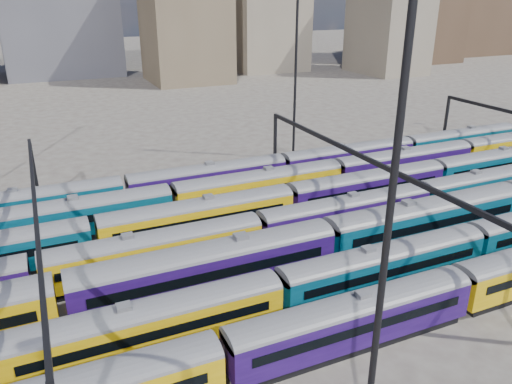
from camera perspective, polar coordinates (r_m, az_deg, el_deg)
name	(u,v)px	position (r m, az deg, el deg)	size (l,w,h in m)	color
ground	(273,248)	(48.34, 1.91, -6.44)	(500.00, 500.00, 0.00)	#46403B
rake_0	(222,355)	(31.98, -3.88, -18.04)	(113.48, 2.77, 4.65)	black
rake_1	(384,262)	(42.31, 14.45, -7.79)	(134.43, 2.81, 4.72)	black
rake_2	(327,238)	(44.44, 8.17, -5.21)	(132.38, 3.23, 5.44)	black
rake_3	(346,210)	(51.04, 10.28, -2.09)	(135.33, 2.83, 4.75)	black
rake_4	(199,214)	(49.49, -6.55, -2.54)	(99.88, 2.93, 4.92)	black
rake_5	(172,198)	(53.57, -9.61, -0.69)	(122.39, 2.99, 5.02)	black
rake_6	(124,189)	(57.46, -14.82, 0.35)	(118.17, 2.88, 4.85)	black
gantry_1	(37,221)	(41.46, -23.72, -3.01)	(0.35, 40.35, 8.03)	black
gantry_2	(364,168)	(50.47, 12.29, 2.72)	(0.35, 40.35, 8.03)	black
mast_2	(390,208)	(23.07, 15.11, -1.81)	(1.40, 0.50, 25.60)	black
mast_3	(296,62)	(71.33, 4.58, 14.62)	(1.40, 0.50, 25.60)	black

